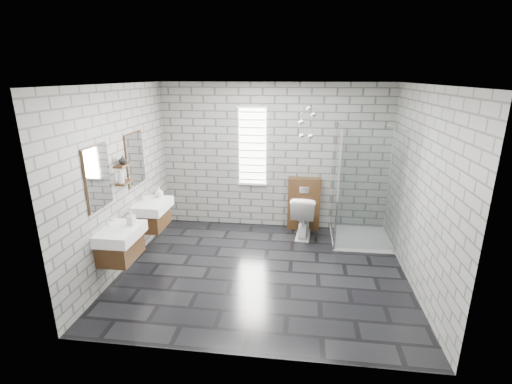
% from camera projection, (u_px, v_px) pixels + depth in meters
% --- Properties ---
extents(floor, '(4.20, 3.60, 0.02)m').
position_uv_depth(floor, '(263.00, 271.00, 5.59)').
color(floor, black).
rests_on(floor, ground).
extents(ceiling, '(4.20, 3.60, 0.02)m').
position_uv_depth(ceiling, '(264.00, 83.00, 4.77)').
color(ceiling, white).
rests_on(ceiling, wall_back).
extents(wall_back, '(4.20, 0.02, 2.70)m').
position_uv_depth(wall_back, '(274.00, 157.00, 6.89)').
color(wall_back, gray).
rests_on(wall_back, floor).
extents(wall_front, '(4.20, 0.02, 2.70)m').
position_uv_depth(wall_front, '(243.00, 239.00, 3.47)').
color(wall_front, gray).
rests_on(wall_front, floor).
extents(wall_left, '(0.02, 3.60, 2.70)m').
position_uv_depth(wall_left, '(121.00, 179.00, 5.43)').
color(wall_left, gray).
rests_on(wall_left, floor).
extents(wall_right, '(0.02, 3.60, 2.70)m').
position_uv_depth(wall_right, '(421.00, 190.00, 4.92)').
color(wall_right, gray).
rests_on(wall_right, floor).
extents(vanity_left, '(0.47, 0.70, 1.57)m').
position_uv_depth(vanity_left, '(118.00, 235.00, 5.00)').
color(vanity_left, '#492E16').
rests_on(vanity_left, wall_left).
extents(vanity_right, '(0.47, 0.70, 1.57)m').
position_uv_depth(vanity_right, '(150.00, 207.00, 6.04)').
color(vanity_right, '#492E16').
rests_on(vanity_right, wall_left).
extents(shelf_lower, '(0.14, 0.30, 0.03)m').
position_uv_depth(shelf_lower, '(124.00, 183.00, 5.39)').
color(shelf_lower, '#492E16').
rests_on(shelf_lower, wall_left).
extents(shelf_upper, '(0.14, 0.30, 0.03)m').
position_uv_depth(shelf_upper, '(123.00, 165.00, 5.31)').
color(shelf_upper, '#492E16').
rests_on(shelf_upper, wall_left).
extents(window, '(0.56, 0.05, 1.48)m').
position_uv_depth(window, '(252.00, 146.00, 6.85)').
color(window, white).
rests_on(window, wall_back).
extents(cistern_panel, '(0.60, 0.20, 1.00)m').
position_uv_depth(cistern_panel, '(304.00, 204.00, 6.97)').
color(cistern_panel, '#492E16').
rests_on(cistern_panel, floor).
extents(flush_plate, '(0.18, 0.01, 0.12)m').
position_uv_depth(flush_plate, '(304.00, 190.00, 6.78)').
color(flush_plate, silver).
rests_on(flush_plate, cistern_panel).
extents(shower_enclosure, '(1.00, 1.00, 2.03)m').
position_uv_depth(shower_enclosure, '(357.00, 216.00, 6.37)').
color(shower_enclosure, white).
rests_on(shower_enclosure, floor).
extents(pendant_cluster, '(0.29, 0.24, 0.91)m').
position_uv_depth(pendant_cluster, '(307.00, 123.00, 6.20)').
color(pendant_cluster, silver).
rests_on(pendant_cluster, ceiling).
extents(toilet, '(0.49, 0.79, 0.78)m').
position_uv_depth(toilet, '(303.00, 215.00, 6.70)').
color(toilet, white).
rests_on(toilet, floor).
extents(soap_bottle_a, '(0.11, 0.11, 0.21)m').
position_uv_depth(soap_bottle_a, '(131.00, 218.00, 5.05)').
color(soap_bottle_a, '#B2B2B2').
rests_on(soap_bottle_a, vanity_left).
extents(soap_bottle_b, '(0.18, 0.18, 0.18)m').
position_uv_depth(soap_bottle_b, '(159.00, 192.00, 6.22)').
color(soap_bottle_b, '#B2B2B2').
rests_on(soap_bottle_b, vanity_right).
extents(soap_bottle_c, '(0.11, 0.11, 0.22)m').
position_uv_depth(soap_bottle_c, '(121.00, 176.00, 5.24)').
color(soap_bottle_c, '#B2B2B2').
rests_on(soap_bottle_c, shelf_lower).
extents(vase, '(0.14, 0.14, 0.12)m').
position_uv_depth(vase, '(123.00, 160.00, 5.28)').
color(vase, '#B2B2B2').
rests_on(vase, shelf_upper).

